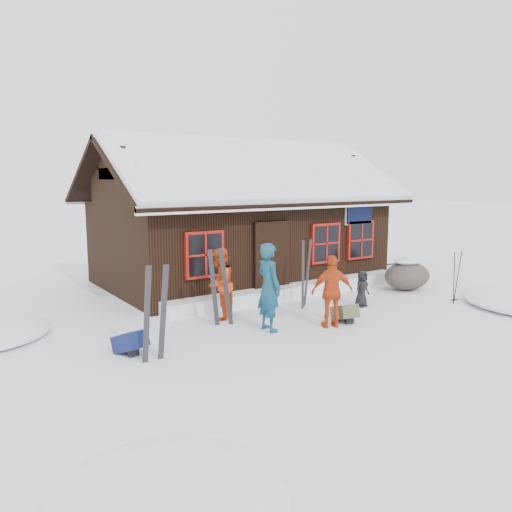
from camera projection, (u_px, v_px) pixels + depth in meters
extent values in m
plane|color=white|center=(304.00, 325.00, 10.86)|extent=(120.00, 120.00, 0.00)
cube|color=black|center=(239.00, 241.00, 15.60)|extent=(8.00, 5.00, 2.50)
cube|color=black|center=(267.00, 172.00, 14.07)|extent=(8.90, 3.14, 1.88)
cube|color=black|center=(215.00, 173.00, 16.49)|extent=(8.90, 3.14, 1.88)
cube|color=white|center=(267.00, 167.00, 14.05)|extent=(8.72, 3.07, 1.86)
cube|color=white|center=(215.00, 169.00, 16.47)|extent=(8.72, 3.07, 1.86)
cube|color=white|center=(239.00, 144.00, 15.15)|extent=(8.81, 0.22, 0.14)
cube|color=silver|center=(299.00, 205.00, 13.00)|extent=(8.90, 0.10, 0.20)
cube|color=black|center=(271.00, 261.00, 13.22)|extent=(1.00, 0.10, 2.00)
cube|color=black|center=(359.00, 213.00, 14.80)|extent=(1.00, 0.06, 0.60)
cube|color=maroon|center=(205.00, 255.00, 12.04)|extent=(1.04, 0.10, 1.14)
cube|color=black|center=(205.00, 255.00, 12.01)|extent=(0.90, 0.04, 1.00)
cube|color=maroon|center=(325.00, 243.00, 14.21)|extent=(1.04, 0.10, 1.14)
cube|color=black|center=(326.00, 243.00, 14.18)|extent=(0.90, 0.04, 1.00)
cube|color=maroon|center=(360.00, 240.00, 14.99)|extent=(1.04, 0.10, 1.14)
cube|color=black|center=(361.00, 240.00, 14.96)|extent=(0.90, 0.04, 1.00)
cube|color=white|center=(293.00, 290.00, 13.51)|extent=(7.60, 0.60, 0.35)
ellipsoid|color=white|center=(169.00, 507.00, 4.81)|extent=(2.40, 2.40, 0.29)
ellipsoid|color=white|center=(361.00, 258.00, 20.22)|extent=(4.00, 4.00, 0.48)
imported|color=#113C52|center=(269.00, 287.00, 10.36)|extent=(0.46, 0.69, 1.86)
imported|color=red|center=(220.00, 284.00, 11.24)|extent=(1.01, 0.97, 1.63)
imported|color=#C33D14|center=(332.00, 291.00, 10.62)|extent=(0.99, 0.71, 1.57)
imported|color=black|center=(362.00, 289.00, 12.41)|extent=(0.48, 0.35, 0.91)
ellipsoid|color=#514740|center=(407.00, 276.00, 14.36)|extent=(1.45, 1.09, 0.80)
ellipsoid|color=white|center=(408.00, 264.00, 14.31)|extent=(0.92, 0.66, 0.20)
cube|color=black|center=(147.00, 316.00, 8.58)|extent=(0.25, 0.09, 1.75)
cube|color=black|center=(163.00, 314.00, 8.69)|extent=(0.22, 0.13, 1.75)
cube|color=black|center=(214.00, 289.00, 10.66)|extent=(0.31, 0.12, 1.75)
cube|color=black|center=(226.00, 288.00, 10.80)|extent=(0.30, 0.15, 1.75)
cube|color=black|center=(303.00, 276.00, 12.23)|extent=(0.21, 0.21, 1.72)
cube|color=black|center=(308.00, 274.00, 12.47)|extent=(0.28, 0.07, 1.72)
cylinder|color=black|center=(454.00, 278.00, 12.71)|extent=(0.10, 0.12, 1.38)
cylinder|color=black|center=(458.00, 278.00, 12.79)|extent=(0.10, 0.12, 1.38)
cube|color=#111A49|center=(130.00, 346.00, 9.06)|extent=(0.58, 0.67, 0.31)
cube|color=#4C4C36|center=(345.00, 316.00, 11.07)|extent=(0.53, 0.63, 0.30)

